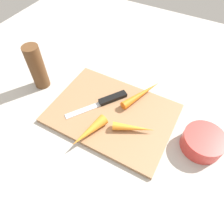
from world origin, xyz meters
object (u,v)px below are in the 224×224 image
(carrot_longest, at_px, (142,94))
(cutting_board, at_px, (112,113))
(knife, at_px, (109,100))
(carrot_medium, at_px, (89,131))
(small_bowl, at_px, (203,142))
(pepper_grinder, at_px, (36,68))
(carrot_shortest, at_px, (134,128))

(carrot_longest, bearing_deg, cutting_board, 174.54)
(knife, xyz_separation_m, carrot_medium, (0.01, -0.13, 0.01))
(carrot_medium, bearing_deg, cutting_board, -174.54)
(carrot_longest, distance_m, small_bowl, 0.22)
(cutting_board, relative_size, small_bowl, 3.34)
(knife, bearing_deg, carrot_medium, 40.09)
(knife, bearing_deg, cutting_board, 75.52)
(cutting_board, bearing_deg, knife, 130.80)
(knife, distance_m, small_bowl, 0.29)
(cutting_board, relative_size, pepper_grinder, 2.43)
(carrot_medium, height_order, small_bowl, small_bowl)
(knife, bearing_deg, pepper_grinder, -46.11)
(carrot_shortest, distance_m, pepper_grinder, 0.36)
(cutting_board, xyz_separation_m, knife, (-0.03, 0.03, 0.01))
(carrot_shortest, xyz_separation_m, pepper_grinder, (-0.35, 0.02, 0.05))
(carrot_medium, distance_m, carrot_shortest, 0.12)
(carrot_shortest, height_order, small_bowl, small_bowl)
(carrot_medium, distance_m, small_bowl, 0.30)
(cutting_board, bearing_deg, pepper_grinder, -179.04)
(small_bowl, distance_m, pepper_grinder, 0.53)
(carrot_medium, bearing_deg, small_bowl, 128.30)
(cutting_board, bearing_deg, carrot_longest, 62.50)
(cutting_board, relative_size, carrot_longest, 2.32)
(knife, distance_m, pepper_grinder, 0.25)
(knife, relative_size, pepper_grinder, 1.18)
(knife, distance_m, carrot_shortest, 0.13)
(carrot_shortest, bearing_deg, cutting_board, 139.63)
(carrot_longest, xyz_separation_m, carrot_medium, (-0.07, -0.20, 0.00))
(carrot_longest, bearing_deg, pepper_grinder, 129.97)
(carrot_medium, height_order, carrot_shortest, carrot_medium)
(carrot_shortest, bearing_deg, pepper_grinder, 154.58)
(small_bowl, bearing_deg, carrot_medium, -156.86)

